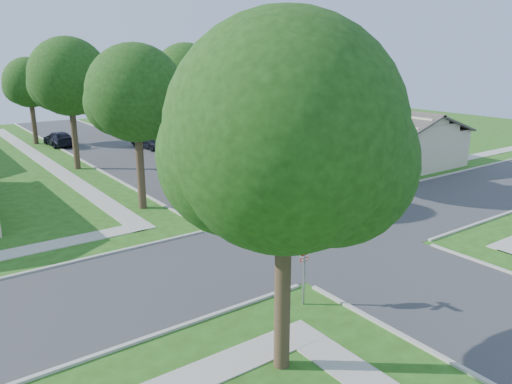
{
  "coord_description": "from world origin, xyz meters",
  "views": [
    {
      "loc": [
        -15.17,
        -16.43,
        8.47
      ],
      "look_at": [
        -0.93,
        3.33,
        1.6
      ],
      "focal_mm": 35.0,
      "sensor_mm": 36.0,
      "label": 1
    }
  ],
  "objects": [
    {
      "name": "sidewalk_ne",
      "position": [
        6.1,
        26.0,
        0.02
      ],
      "size": [
        1.2,
        40.0,
        0.04
      ],
      "primitive_type": "cube",
      "color": "#9E9B91",
      "rests_on": "ground"
    },
    {
      "name": "tree_sw_corner",
      "position": [
        -7.44,
        -6.99,
        6.26
      ],
      "size": [
        6.21,
        6.0,
        9.55
      ],
      "color": "#38281C",
      "rests_on": "ground"
    },
    {
      "name": "stop_sign_ne",
      "position": [
        4.7,
        4.7,
        2.03
      ],
      "size": [
        1.05,
        0.8,
        2.98
      ],
      "color": "gray",
      "rests_on": "ground"
    },
    {
      "name": "tree_w_near",
      "position": [
        -4.64,
        9.01,
        6.12
      ],
      "size": [
        5.38,
        5.2,
        8.97
      ],
      "color": "#38281C",
      "rests_on": "ground"
    },
    {
      "name": "road_ns",
      "position": [
        0.0,
        0.0,
        0.0
      ],
      "size": [
        7.0,
        100.0,
        0.02
      ],
      "primitive_type": "cube",
      "color": "#333335",
      "rests_on": "ground"
    },
    {
      "name": "tree_w_mid",
      "position": [
        -4.64,
        21.01,
        6.49
      ],
      "size": [
        5.8,
        5.6,
        9.56
      ],
      "color": "#38281C",
      "rests_on": "ground"
    },
    {
      "name": "tree_e_mid",
      "position": [
        4.76,
        21.01,
        6.25
      ],
      "size": [
        5.59,
        5.4,
        9.21
      ],
      "color": "#38281C",
      "rests_on": "ground"
    },
    {
      "name": "car_curb_west",
      "position": [
        -3.2,
        31.6,
        0.67
      ],
      "size": [
        2.02,
        4.65,
        1.33
      ],
      "primitive_type": "imported",
      "rotation": [
        0.0,
        0.0,
        3.17
      ],
      "color": "black",
      "rests_on": "ground"
    },
    {
      "name": "tree_w_far",
      "position": [
        -4.65,
        34.01,
        5.51
      ],
      "size": [
        4.76,
        4.6,
        8.04
      ],
      "color": "#38281C",
      "rests_on": "ground"
    },
    {
      "name": "tree_e_far",
      "position": [
        4.75,
        34.01,
        5.98
      ],
      "size": [
        5.17,
        5.0,
        8.72
      ],
      "color": "#38281C",
      "rests_on": "ground"
    },
    {
      "name": "tree_e_near",
      "position": [
        4.75,
        9.01,
        5.64
      ],
      "size": [
        4.97,
        4.8,
        8.28
      ],
      "color": "#38281C",
      "rests_on": "ground"
    },
    {
      "name": "driveway",
      "position": [
        7.9,
        7.1,
        0.03
      ],
      "size": [
        8.8,
        3.6,
        0.05
      ],
      "primitive_type": "cube",
      "color": "#9E9B91",
      "rests_on": "ground"
    },
    {
      "name": "car_curb_east",
      "position": [
        3.2,
        25.44,
        0.78
      ],
      "size": [
        2.43,
        4.77,
        1.55
      ],
      "primitive_type": "imported",
      "rotation": [
        0.0,
        0.0,
        0.14
      ],
      "color": "black",
      "rests_on": "ground"
    },
    {
      "name": "sidewalk_nw",
      "position": [
        -6.1,
        26.0,
        0.02
      ],
      "size": [
        1.2,
        40.0,
        0.04
      ],
      "primitive_type": "cube",
      "color": "#9E9B91",
      "rests_on": "ground"
    },
    {
      "name": "stop_sign_sw",
      "position": [
        -4.7,
        -4.7,
        2.03
      ],
      "size": [
        1.05,
        0.8,
        2.98
      ],
      "color": "gray",
      "rests_on": "ground"
    },
    {
      "name": "ground",
      "position": [
        0.0,
        0.0,
        0.0
      ],
      "size": [
        100.0,
        100.0,
        0.0
      ],
      "primitive_type": "plane",
      "color": "#284B14",
      "rests_on": "ground"
    },
    {
      "name": "car_driveway",
      "position": [
        9.2,
        8.7,
        0.64
      ],
      "size": [
        4.12,
        2.51,
        1.28
      ],
      "primitive_type": "imported",
      "rotation": [
        0.0,
        0.0,
        1.25
      ],
      "color": "maroon",
      "rests_on": "ground"
    },
    {
      "name": "house_ne_near",
      "position": [
        15.99,
        11.0,
        1.52
      ],
      "size": [
        8.42,
        13.6,
        4.23
      ],
      "color": "beige",
      "rests_on": "ground"
    },
    {
      "name": "house_ne_far",
      "position": [
        15.99,
        29.0,
        1.52
      ],
      "size": [
        8.42,
        13.6,
        4.23
      ],
      "color": "beige",
      "rests_on": "ground"
    },
    {
      "name": "tree_ne_corner",
      "position": [
        6.36,
        4.21,
        5.59
      ],
      "size": [
        5.8,
        5.6,
        8.66
      ],
      "color": "#38281C",
      "rests_on": "ground"
    }
  ]
}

